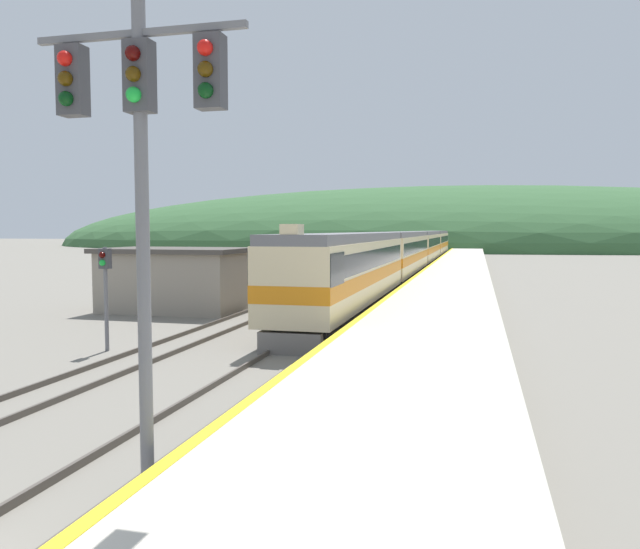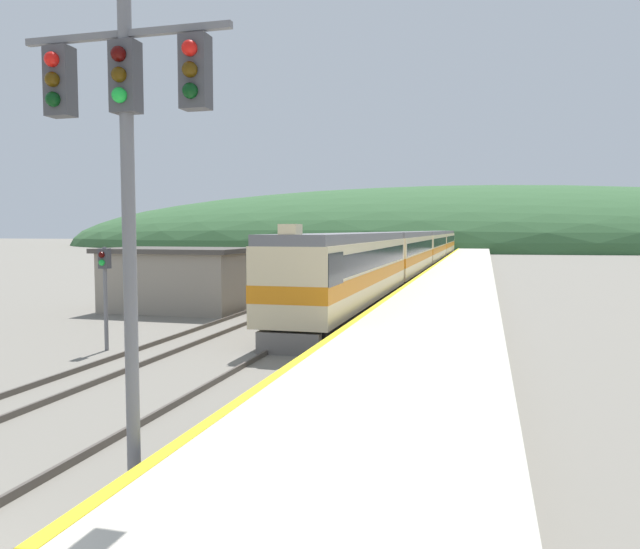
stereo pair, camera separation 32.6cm
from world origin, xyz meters
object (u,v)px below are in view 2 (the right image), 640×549
(signal_mast_main, at_px, (126,146))
(carriage_third, at_px, (428,247))
(signal_post_siding, at_px, (105,276))
(carriage_fourth, at_px, (441,243))
(express_train_lead_car, at_px, (348,271))
(carriage_second, at_px, (404,255))

(signal_mast_main, bearing_deg, carriage_third, 91.24)
(signal_mast_main, xyz_separation_m, signal_post_siding, (-7.89, 11.07, -2.85))
(carriage_fourth, height_order, signal_post_siding, carriage_fourth)
(carriage_third, height_order, carriage_fourth, same)
(carriage_fourth, bearing_deg, signal_mast_main, -89.08)
(signal_mast_main, bearing_deg, express_train_lead_car, 93.74)
(carriage_third, height_order, signal_mast_main, signal_mast_main)
(carriage_third, distance_m, signal_mast_main, 65.36)
(carriage_fourth, distance_m, signal_post_siding, 76.52)
(carriage_third, bearing_deg, signal_mast_main, -88.76)
(express_train_lead_car, distance_m, signal_post_siding, 12.33)
(signal_post_siding, bearing_deg, carriage_second, 78.61)
(carriage_fourth, relative_size, signal_mast_main, 2.65)
(express_train_lead_car, distance_m, carriage_second, 21.67)
(carriage_second, bearing_deg, carriage_fourth, 90.00)
(signal_post_siding, bearing_deg, carriage_fourth, 85.15)
(express_train_lead_car, height_order, signal_mast_main, signal_mast_main)
(carriage_fourth, bearing_deg, carriage_second, -90.00)
(signal_mast_main, height_order, signal_post_siding, signal_mast_main)
(carriage_second, distance_m, signal_post_siding, 32.79)
(carriage_fourth, height_order, signal_mast_main, signal_mast_main)
(express_train_lead_car, bearing_deg, carriage_fourth, 90.00)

